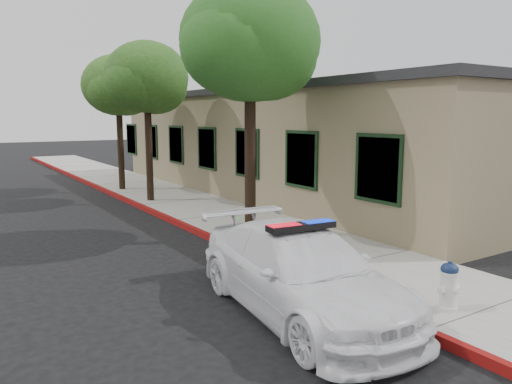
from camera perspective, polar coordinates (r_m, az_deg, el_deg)
The scene contains 9 objects.
ground at distance 9.73m, azimuth 4.90°, elevation -10.40°, with size 120.00×120.00×0.00m, color black.
sidewalk at distance 12.93m, azimuth 2.39°, elevation -5.15°, with size 3.20×60.00×0.15m, color gray.
red_curb at distance 12.14m, azimuth -3.60°, elevation -6.08°, with size 0.14×60.00×0.16m, color maroon.
clapboard_building at distance 20.43m, azimuth 4.42°, elevation 5.79°, with size 7.30×20.89×4.24m.
police_car at distance 8.06m, azimuth 5.24°, elevation -9.25°, with size 2.48×5.00×1.52m.
fire_hydrant at distance 8.46m, azimuth 21.57°, elevation -10.10°, with size 0.44×0.38×0.78m.
street_tree_near at distance 12.42m, azimuth -0.65°, elevation 16.54°, with size 3.74×3.45×6.32m.
street_tree_mid at distance 18.23m, azimuth -12.63°, elevation 12.53°, with size 3.14×2.98×5.69m.
street_tree_far at distance 21.33m, azimuth -15.65°, elevation 11.55°, with size 3.02×3.01×5.56m.
Camera 1 is at (-5.64, -7.25, 3.20)m, focal length 34.30 mm.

